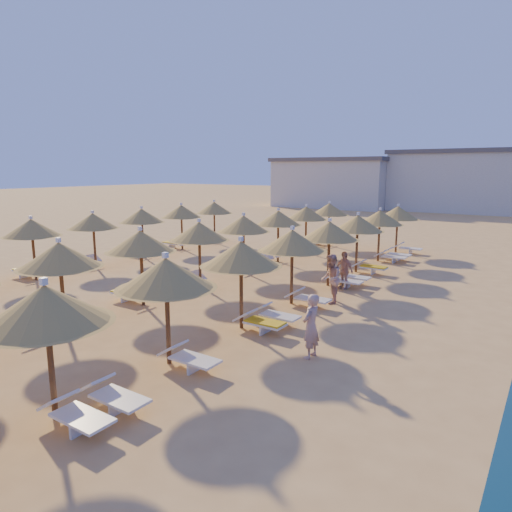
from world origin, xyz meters
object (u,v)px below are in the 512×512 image
Objects in this scene: parasol_row_west at (172,237)px; beachgoer_a at (311,326)px; parasol_row_east at (269,248)px; beachgoer_b at (331,279)px; beachgoer_c at (344,270)px.

beachgoer_a is at bearing -18.65° from parasol_row_west.
parasol_row_east is 18.05× the size of beachgoer_a.
beachgoer_a is at bearing -6.39° from beachgoer_b.
beachgoer_c is 0.91× the size of beachgoer_a.
beachgoer_b is at bearing -59.88° from beachgoer_c.
parasol_row_east is at bearing -50.32° from beachgoer_b.
parasol_row_east is 5.07m from beachgoer_c.
parasol_row_east is 17.08× the size of beachgoer_b.
parasol_row_west is 7.29m from beachgoer_c.
parasol_row_west reaches higher than beachgoer_b.
beachgoer_b is at bearing -160.46° from beachgoer_a.
parasol_row_east is 4.51m from parasol_row_west.
parasol_row_east is at bearing -130.09° from beachgoer_a.
parasol_row_west reaches higher than beachgoer_c.
parasol_row_west is 18.05× the size of beachgoer_a.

